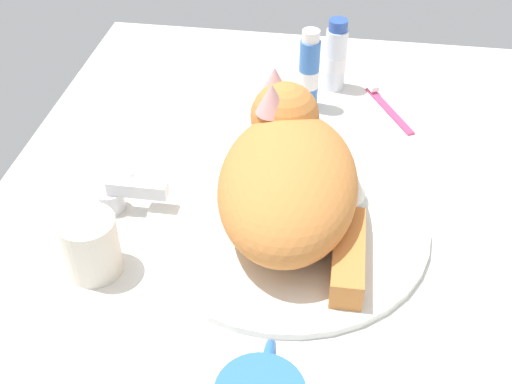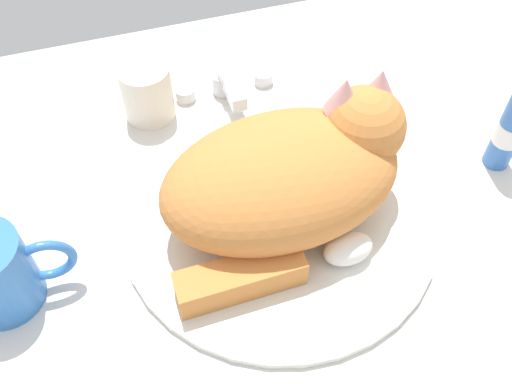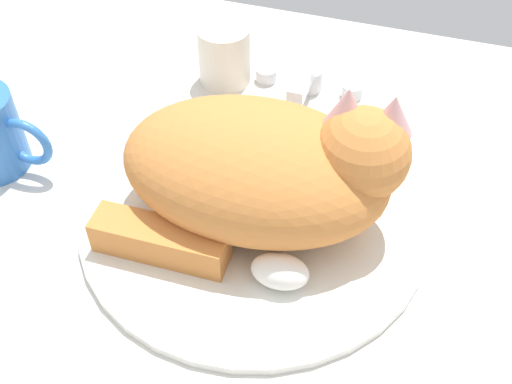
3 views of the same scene
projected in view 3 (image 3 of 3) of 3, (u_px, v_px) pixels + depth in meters
The scene contains 5 objects.
ground_plane at pixel (254, 226), 68.66cm from camera, with size 110.00×82.50×3.00cm, color silver.
sink_basin at pixel (254, 214), 67.19cm from camera, with size 36.80×36.80×1.04cm, color silver.
faucet at pixel (307, 80), 80.69cm from camera, with size 14.32×9.76×5.02cm.
cat at pixel (267, 169), 61.83cm from camera, with size 28.74×19.20×15.41cm.
rinse_cup at pixel (224, 55), 81.47cm from camera, with size 6.77×6.77×7.83cm.
Camera 3 is at (13.45, -42.46, 50.89)cm, focal length 44.38 mm.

